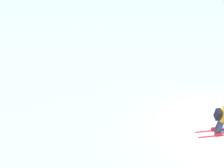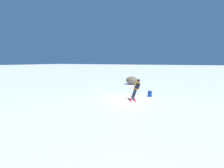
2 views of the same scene
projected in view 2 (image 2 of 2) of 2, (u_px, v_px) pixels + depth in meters
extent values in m
plane|color=white|center=(127.00, 100.00, 14.13)|extent=(300.00, 300.00, 0.00)
cube|color=red|center=(134.00, 100.00, 13.94)|extent=(0.91, 1.47, 0.01)
cube|color=red|center=(130.00, 100.00, 13.92)|extent=(0.91, 1.47, 0.01)
cube|color=#B21919|center=(134.00, 99.00, 13.93)|extent=(0.26, 0.31, 0.12)
cube|color=#B21919|center=(130.00, 99.00, 13.91)|extent=(0.26, 0.31, 0.12)
cylinder|color=#2D3342|center=(134.00, 94.00, 13.88)|extent=(0.55, 0.47, 0.82)
cylinder|color=orange|center=(137.00, 86.00, 13.80)|extent=(0.62, 0.55, 0.68)
sphere|color=tan|center=(139.00, 81.00, 13.76)|extent=(0.35, 0.33, 0.28)
sphere|color=black|center=(139.00, 81.00, 13.76)|extent=(0.40, 0.38, 0.32)
cube|color=black|center=(138.00, 86.00, 13.54)|extent=(0.44, 0.36, 0.51)
cylinder|color=#B7B7BC|center=(139.00, 93.00, 14.19)|extent=(0.24, 0.49, 1.06)
cylinder|color=#B7B7BC|center=(128.00, 92.00, 14.14)|extent=(0.96, 0.06, 1.20)
cube|color=#194293|center=(150.00, 94.00, 15.29)|extent=(0.36, 0.32, 0.44)
cube|color=navy|center=(150.00, 91.00, 15.26)|extent=(0.32, 0.28, 0.06)
ellipsoid|color=#7A664C|center=(132.00, 80.00, 23.48)|extent=(1.65, 1.40, 1.07)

